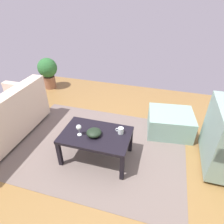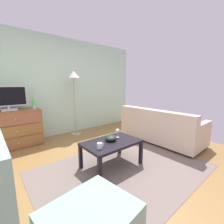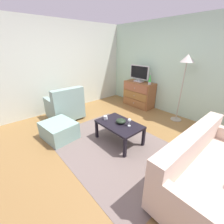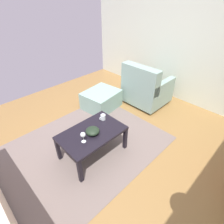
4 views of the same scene
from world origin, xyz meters
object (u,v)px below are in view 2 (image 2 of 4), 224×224
at_px(dresser, 15,129).
at_px(standing_lamp, 74,81).
at_px(lava_lamp, 34,102).
at_px(bowl_decorative, 111,138).
at_px(couch_large, 160,128).
at_px(tv, 8,98).
at_px(wine_glass, 118,131).
at_px(mug, 100,146).
at_px(coffee_table, 112,144).

xyz_separation_m(dresser, standing_lamp, (1.38, -0.05, 1.04)).
distance_m(lava_lamp, bowl_decorative, 2.04).
xyz_separation_m(bowl_decorative, couch_large, (1.59, 0.10, -0.16)).
bearing_deg(tv, couch_large, -33.67).
bearing_deg(wine_glass, bowl_decorative, -167.18).
bearing_deg(tv, wine_glass, -54.53).
height_order(wine_glass, mug, wine_glass).
bearing_deg(wine_glass, standing_lamp, 86.66).
height_order(lava_lamp, bowl_decorative, lava_lamp).
height_order(dresser, lava_lamp, lava_lamp).
relative_size(dresser, mug, 8.79).
height_order(tv, wine_glass, tv).
distance_m(wine_glass, mug, 0.55).
relative_size(coffee_table, standing_lamp, 0.54).
height_order(lava_lamp, standing_lamp, standing_lamp).
distance_m(tv, wine_glass, 2.37).
xyz_separation_m(lava_lamp, mug, (0.36, -1.99, -0.48)).
bearing_deg(lava_lamp, wine_glass, -64.29).
distance_m(mug, standing_lamp, 2.30).
bearing_deg(dresser, couch_large, -33.97).
distance_m(wine_glass, couch_large, 1.42).
xyz_separation_m(wine_glass, couch_large, (1.40, 0.05, -0.23)).
bearing_deg(mug, lava_lamp, 100.34).
height_order(lava_lamp, wine_glass, lava_lamp).
distance_m(coffee_table, standing_lamp, 2.19).
height_order(dresser, tv, tv).
height_order(dresser, mug, dresser).
distance_m(coffee_table, mug, 0.34).
xyz_separation_m(dresser, bowl_decorative, (1.09, -1.90, 0.07)).
height_order(tv, bowl_decorative, tv).
bearing_deg(bowl_decorative, dresser, 119.76).
bearing_deg(standing_lamp, lava_lamp, 179.71).
bearing_deg(bowl_decorative, wine_glass, 12.82).
bearing_deg(mug, standing_lamp, 72.82).
distance_m(lava_lamp, coffee_table, 2.09).
relative_size(tv, couch_large, 0.37).
xyz_separation_m(coffee_table, bowl_decorative, (0.01, 0.03, 0.10)).
xyz_separation_m(couch_large, standing_lamp, (-1.30, 1.75, 1.13)).
bearing_deg(bowl_decorative, lava_lamp, 110.26).
bearing_deg(mug, couch_large, 7.02).
height_order(couch_large, standing_lamp, standing_lamp).
distance_m(coffee_table, wine_glass, 0.27).
bearing_deg(wine_glass, mug, -160.42).
xyz_separation_m(dresser, mug, (0.76, -2.04, 0.07)).
bearing_deg(dresser, tv, 160.13).
height_order(wine_glass, couch_large, couch_large).
bearing_deg(bowl_decorative, standing_lamp, 80.98).
bearing_deg(mug, coffee_table, 18.79).
bearing_deg(coffee_table, dresser, 119.08).
distance_m(couch_large, standing_lamp, 2.46).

